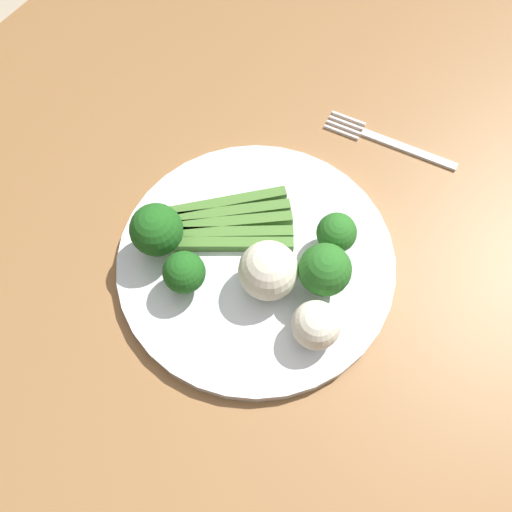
{
  "coord_description": "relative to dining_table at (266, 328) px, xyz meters",
  "views": [
    {
      "loc": [
        -0.19,
        -0.11,
        1.29
      ],
      "look_at": [
        0.03,
        0.03,
        0.77
      ],
      "focal_mm": 39.04,
      "sensor_mm": 36.0,
      "label": 1
    }
  ],
  "objects": [
    {
      "name": "asparagus_bundle",
      "position": [
        0.04,
        0.08,
        0.11
      ],
      "size": [
        0.14,
        0.15,
        0.01
      ],
      "rotation": [
        0.0,
        0.0,
        5.4
      ],
      "color": "#47752D",
      "rests_on": "plate"
    },
    {
      "name": "fork",
      "position": [
        0.25,
        -0.01,
        0.09
      ],
      "size": [
        0.04,
        0.17,
        0.0
      ],
      "rotation": [
        0.0,
        0.0,
        1.7
      ],
      "color": "silver",
      "rests_on": "dining_table"
    },
    {
      "name": "plate",
      "position": [
        0.03,
        0.03,
        0.1
      ],
      "size": [
        0.3,
        0.3,
        0.01
      ],
      "primitive_type": "cylinder",
      "color": "white",
      "rests_on": "dining_table"
    },
    {
      "name": "broccoli_outer_edge",
      "position": [
        -0.02,
        0.12,
        0.14
      ],
      "size": [
        0.05,
        0.05,
        0.07
      ],
      "color": "#4C7F2B",
      "rests_on": "plate"
    },
    {
      "name": "cauliflower_edge",
      "position": [
        0.01,
        0.01,
        0.13
      ],
      "size": [
        0.06,
        0.06,
        0.06
      ],
      "primitive_type": "sphere",
      "color": "silver",
      "rests_on": "plate"
    },
    {
      "name": "cauliflower_left",
      "position": [
        -0.01,
        -0.06,
        0.13
      ],
      "size": [
        0.05,
        0.05,
        0.05
      ],
      "primitive_type": "sphere",
      "color": "white",
      "rests_on": "plate"
    },
    {
      "name": "broccoli_front_left",
      "position": [
        0.04,
        -0.04,
        0.14
      ],
      "size": [
        0.05,
        0.05,
        0.06
      ],
      "color": "#568E33",
      "rests_on": "plate"
    },
    {
      "name": "ground_plane",
      "position": [
        0.0,
        0.0,
        -0.67
      ],
      "size": [
        6.0,
        6.0,
        0.02
      ],
      "primitive_type": "cube",
      "color": "#B7A88E"
    },
    {
      "name": "broccoli_back_right",
      "position": [
        -0.04,
        0.08,
        0.13
      ],
      "size": [
        0.04,
        0.04,
        0.05
      ],
      "color": "#4C7F2B",
      "rests_on": "plate"
    },
    {
      "name": "broccoli_near_center",
      "position": [
        0.09,
        -0.03,
        0.13
      ],
      "size": [
        0.04,
        0.04,
        0.05
      ],
      "color": "#568E33",
      "rests_on": "plate"
    },
    {
      "name": "dining_table",
      "position": [
        0.0,
        0.0,
        0.0
      ],
      "size": [
        1.44,
        1.07,
        0.75
      ],
      "color": "olive",
      "rests_on": "ground_plane"
    }
  ]
}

